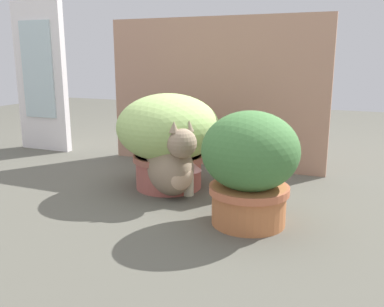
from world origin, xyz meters
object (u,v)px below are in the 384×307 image
at_px(grass_planter, 168,136).
at_px(leafy_planter, 250,165).
at_px(mushroom_ornament_pink, 188,169).
at_px(cat, 172,165).

height_order(grass_planter, leafy_planter, grass_planter).
bearing_deg(mushroom_ornament_pink, grass_planter, 150.82).
height_order(cat, mushroom_ornament_pink, cat).
bearing_deg(mushroom_ornament_pink, leafy_planter, -31.90).
distance_m(grass_planter, leafy_planter, 0.47).
xyz_separation_m(leafy_planter, mushroom_ornament_pink, (-0.29, 0.18, -0.09)).
height_order(leafy_planter, cat, leafy_planter).
bearing_deg(mushroom_ornament_pink, cat, -158.46).
bearing_deg(leafy_planter, mushroom_ornament_pink, 148.10).
height_order(grass_planter, mushroom_ornament_pink, grass_planter).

